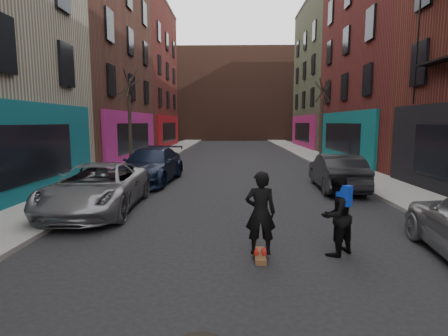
{
  "coord_description": "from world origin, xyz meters",
  "views": [
    {
      "loc": [
        -0.35,
        -1.95,
        2.79
      ],
      "look_at": [
        -0.56,
        7.05,
        1.6
      ],
      "focal_mm": 28.0,
      "sensor_mm": 36.0,
      "label": 1
    }
  ],
  "objects_px": {
    "tree_left_far": "(130,112)",
    "skateboarder": "(260,213)",
    "skateboard": "(260,256)",
    "pedestrian": "(336,215)",
    "parked_left_far": "(97,187)",
    "parked_left_end": "(151,165)",
    "tree_right_far": "(322,112)",
    "parked_right_end": "(337,172)"
  },
  "relations": [
    {
      "from": "tree_right_far",
      "to": "pedestrian",
      "type": "relative_size",
      "value": 3.98
    },
    {
      "from": "skateboarder",
      "to": "pedestrian",
      "type": "xyz_separation_m",
      "value": [
        1.6,
        0.24,
        -0.1
      ]
    },
    {
      "from": "parked_left_far",
      "to": "skateboard",
      "type": "relative_size",
      "value": 6.67
    },
    {
      "from": "tree_right_far",
      "to": "parked_left_far",
      "type": "xyz_separation_m",
      "value": [
        -10.8,
        -15.22,
        -2.79
      ]
    },
    {
      "from": "skateboard",
      "to": "pedestrian",
      "type": "distance_m",
      "value": 1.81
    },
    {
      "from": "tree_right_far",
      "to": "parked_right_end",
      "type": "xyz_separation_m",
      "value": [
        -2.22,
        -11.55,
        -2.79
      ]
    },
    {
      "from": "pedestrian",
      "to": "tree_left_far",
      "type": "bearing_deg",
      "value": -95.96
    },
    {
      "from": "tree_left_far",
      "to": "skateboard",
      "type": "bearing_deg",
      "value": -63.74
    },
    {
      "from": "tree_right_far",
      "to": "skateboard",
      "type": "relative_size",
      "value": 8.5
    },
    {
      "from": "parked_right_end",
      "to": "pedestrian",
      "type": "distance_m",
      "value": 7.56
    },
    {
      "from": "parked_left_far",
      "to": "skateboarder",
      "type": "relative_size",
      "value": 3.1
    },
    {
      "from": "tree_right_far",
      "to": "skateboarder",
      "type": "distance_m",
      "value": 20.11
    },
    {
      "from": "parked_right_end",
      "to": "parked_left_end",
      "type": "bearing_deg",
      "value": -8.34
    },
    {
      "from": "parked_right_end",
      "to": "skateboarder",
      "type": "height_order",
      "value": "skateboarder"
    },
    {
      "from": "pedestrian",
      "to": "parked_left_end",
      "type": "bearing_deg",
      "value": -94.14
    },
    {
      "from": "parked_left_end",
      "to": "skateboard",
      "type": "xyz_separation_m",
      "value": [
        4.37,
        -9.1,
        -0.74
      ]
    },
    {
      "from": "tree_left_far",
      "to": "parked_right_end",
      "type": "distance_m",
      "value": 11.89
    },
    {
      "from": "parked_left_far",
      "to": "pedestrian",
      "type": "height_order",
      "value": "pedestrian"
    },
    {
      "from": "tree_left_far",
      "to": "parked_left_far",
      "type": "relative_size",
      "value": 1.22
    },
    {
      "from": "parked_left_end",
      "to": "parked_left_far",
      "type": "bearing_deg",
      "value": -91.22
    },
    {
      "from": "tree_left_far",
      "to": "parked_right_end",
      "type": "relative_size",
      "value": 1.44
    },
    {
      "from": "skateboard",
      "to": "skateboarder",
      "type": "relative_size",
      "value": 0.47
    },
    {
      "from": "tree_left_far",
      "to": "skateboarder",
      "type": "distance_m",
      "value": 14.73
    },
    {
      "from": "parked_left_end",
      "to": "skateboarder",
      "type": "height_order",
      "value": "skateboarder"
    },
    {
      "from": "skateboarder",
      "to": "tree_left_far",
      "type": "bearing_deg",
      "value": -62.73
    },
    {
      "from": "parked_left_far",
      "to": "parked_left_end",
      "type": "bearing_deg",
      "value": 82.14
    },
    {
      "from": "parked_left_far",
      "to": "parked_right_end",
      "type": "distance_m",
      "value": 9.33
    },
    {
      "from": "tree_left_far",
      "to": "skateboarder",
      "type": "xyz_separation_m",
      "value": [
        6.43,
        -13.03,
        -2.42
      ]
    },
    {
      "from": "parked_left_far",
      "to": "skateboarder",
      "type": "xyz_separation_m",
      "value": [
        4.83,
        -3.81,
        0.22
      ]
    },
    {
      "from": "tree_right_far",
      "to": "parked_right_end",
      "type": "bearing_deg",
      "value": -100.89
    },
    {
      "from": "pedestrian",
      "to": "parked_left_far",
      "type": "bearing_deg",
      "value": -67.16
    },
    {
      "from": "tree_right_far",
      "to": "skateboarder",
      "type": "relative_size",
      "value": 3.96
    },
    {
      "from": "parked_left_end",
      "to": "tree_right_far",
      "type": "bearing_deg",
      "value": 47.63
    },
    {
      "from": "tree_right_far",
      "to": "parked_right_end",
      "type": "distance_m",
      "value": 12.09
    },
    {
      "from": "skateboard",
      "to": "parked_right_end",
      "type": "bearing_deg",
      "value": 64.4
    },
    {
      "from": "tree_left_far",
      "to": "skateboard",
      "type": "distance_m",
      "value": 14.91
    },
    {
      "from": "tree_right_far",
      "to": "pedestrian",
      "type": "height_order",
      "value": "tree_right_far"
    },
    {
      "from": "parked_left_far",
      "to": "skateboarder",
      "type": "height_order",
      "value": "skateboarder"
    },
    {
      "from": "skateboard",
      "to": "pedestrian",
      "type": "bearing_deg",
      "value": 9.49
    },
    {
      "from": "skateboard",
      "to": "parked_left_far",
      "type": "bearing_deg",
      "value": 142.71
    },
    {
      "from": "parked_left_end",
      "to": "parked_right_end",
      "type": "bearing_deg",
      "value": -7.53
    },
    {
      "from": "parked_left_far",
      "to": "parked_left_end",
      "type": "xyz_separation_m",
      "value": [
        0.46,
        5.29,
        0.05
      ]
    }
  ]
}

